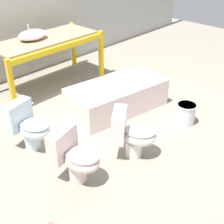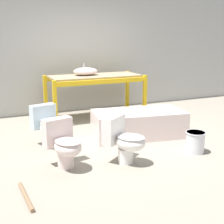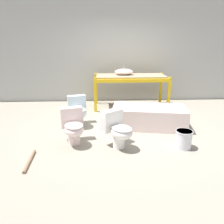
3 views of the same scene
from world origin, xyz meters
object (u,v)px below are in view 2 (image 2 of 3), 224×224
(sink_basin, at_px, (86,71))
(toilet_near, at_px, (48,125))
(bathtub_main, at_px, (138,122))
(toilet_extra, at_px, (124,139))
(bucket_white, at_px, (195,142))
(toilet_far, at_px, (64,143))

(sink_basin, bearing_deg, toilet_near, -128.26)
(sink_basin, relative_size, toilet_near, 0.80)
(bathtub_main, height_order, toilet_near, toilet_near)
(sink_basin, xyz_separation_m, toilet_extra, (-0.35, -2.55, -0.65))
(sink_basin, xyz_separation_m, bucket_white, (0.80, -2.64, -0.82))
(toilet_extra, bearing_deg, toilet_far, 131.35)
(bucket_white, bearing_deg, bathtub_main, 110.90)
(toilet_extra, distance_m, bucket_white, 1.16)
(sink_basin, distance_m, toilet_near, 1.96)
(toilet_extra, height_order, bucket_white, toilet_extra)
(bathtub_main, distance_m, toilet_far, 1.72)
(bathtub_main, distance_m, bucket_white, 1.12)
(sink_basin, distance_m, bucket_white, 2.88)
(toilet_far, xyz_separation_m, bucket_white, (1.94, -0.28, -0.17))
(sink_basin, relative_size, bucket_white, 1.62)
(toilet_extra, bearing_deg, toilet_near, 90.30)
(toilet_far, distance_m, bucket_white, 1.97)
(toilet_near, height_order, bucket_white, toilet_near)
(bathtub_main, relative_size, toilet_far, 2.59)
(sink_basin, height_order, toilet_far, sink_basin)
(sink_basin, xyz_separation_m, toilet_near, (-1.15, -1.45, -0.65))
(toilet_extra, xyz_separation_m, bucket_white, (1.15, -0.09, -0.17))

